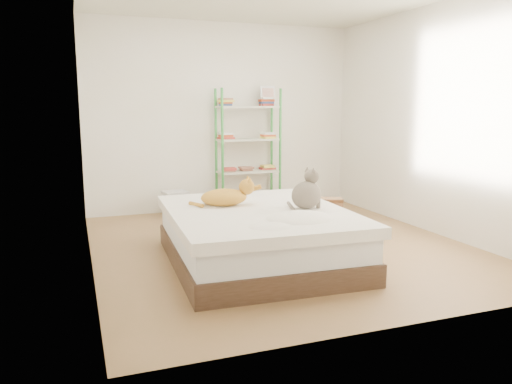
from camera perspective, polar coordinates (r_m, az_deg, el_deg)
name	(u,v)px	position (r m, az deg, el deg)	size (l,w,h in m)	color
room	(281,122)	(5.12, 2.89, 8.00)	(3.81, 4.21, 2.61)	olive
bed	(257,236)	(4.70, 0.12, -5.04)	(1.68, 2.07, 0.51)	#4E372D
orange_cat	(224,195)	(4.79, -3.68, -0.36)	(0.53, 0.28, 0.21)	#C38C3A
grey_cat	(306,189)	(4.66, 5.79, 0.33)	(0.27, 0.33, 0.38)	#665A4D
shelf_unit	(249,153)	(7.02, -0.85, 4.52)	(0.88, 0.36, 1.74)	green
cardboard_box	(323,212)	(6.20, 7.64, -2.32)	(0.59, 0.61, 0.38)	#A67446
white_bin	(176,204)	(6.72, -9.17, -1.34)	(0.34, 0.31, 0.35)	silver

